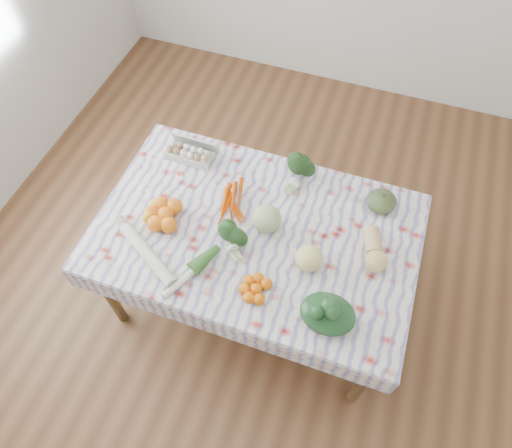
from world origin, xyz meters
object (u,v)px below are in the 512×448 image
at_px(kabocha_squash, 382,201).
at_px(butternut_squash, 375,249).
at_px(egg_carton, 189,155).
at_px(grapefruit, 309,258).
at_px(cabbage, 267,219).
at_px(dining_table, 256,239).

bearing_deg(kabocha_squash, butternut_squash, -85.75).
height_order(egg_carton, kabocha_squash, kabocha_squash).
bearing_deg(grapefruit, cabbage, 151.41).
bearing_deg(dining_table, cabbage, 38.78).
bearing_deg(cabbage, dining_table, -141.22).
relative_size(egg_carton, grapefruit, 2.09).
distance_m(kabocha_squash, grapefruit, 0.54).
bearing_deg(kabocha_squash, cabbage, -148.54).
relative_size(egg_carton, butternut_squash, 1.18).
distance_m(kabocha_squash, butternut_squash, 0.31).
bearing_deg(grapefruit, kabocha_squash, 60.31).
height_order(butternut_squash, grapefruit, grapefruit).
height_order(kabocha_squash, grapefruit, grapefruit).
relative_size(kabocha_squash, cabbage, 1.05).
xyz_separation_m(egg_carton, butternut_squash, (1.12, -0.28, 0.02)).
relative_size(dining_table, kabocha_squash, 10.24).
height_order(kabocha_squash, cabbage, cabbage).
bearing_deg(cabbage, egg_carton, 152.25).
distance_m(dining_table, cabbage, 0.17).
bearing_deg(dining_table, grapefruit, -19.26).
bearing_deg(kabocha_squash, grapefruit, -119.69).
height_order(dining_table, kabocha_squash, kabocha_squash).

